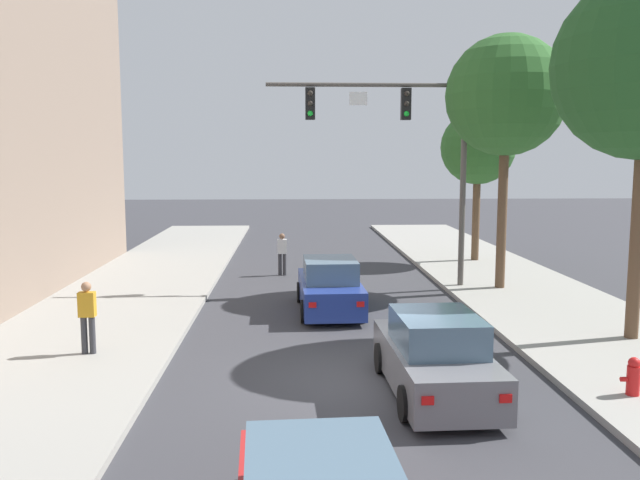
{
  "coord_description": "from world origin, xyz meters",
  "views": [
    {
      "loc": [
        -1.29,
        -12.79,
        4.52
      ],
      "look_at": [
        -0.38,
        7.37,
        2.0
      ],
      "focal_mm": 36.78,
      "sensor_mm": 36.0,
      "label": 1
    }
  ],
  "objects_px": {
    "pedestrian_crossing_road": "(282,252)",
    "street_tree_second": "(506,96)",
    "fire_hydrant": "(633,376)",
    "traffic_signal_mast": "(408,133)",
    "street_tree_third": "(478,148)",
    "car_lead_blue": "(330,288)",
    "pedestrian_sidewalk_left_walker": "(87,314)",
    "car_following_grey": "(435,358)"
  },
  "relations": [
    {
      "from": "street_tree_second",
      "to": "traffic_signal_mast",
      "type": "bearing_deg",
      "value": 171.24
    },
    {
      "from": "fire_hydrant",
      "to": "street_tree_second",
      "type": "relative_size",
      "value": 0.09
    },
    {
      "from": "pedestrian_crossing_road",
      "to": "car_following_grey",
      "type": "bearing_deg",
      "value": -76.74
    },
    {
      "from": "car_lead_blue",
      "to": "fire_hydrant",
      "type": "distance_m",
      "value": 9.16
    },
    {
      "from": "pedestrian_crossing_road",
      "to": "street_tree_third",
      "type": "xyz_separation_m",
      "value": [
        8.31,
        2.59,
        4.04
      ]
    },
    {
      "from": "pedestrian_sidewalk_left_walker",
      "to": "fire_hydrant",
      "type": "height_order",
      "value": "pedestrian_sidewalk_left_walker"
    },
    {
      "from": "pedestrian_crossing_road",
      "to": "fire_hydrant",
      "type": "height_order",
      "value": "pedestrian_crossing_road"
    },
    {
      "from": "fire_hydrant",
      "to": "street_tree_second",
      "type": "bearing_deg",
      "value": 85.67
    },
    {
      "from": "car_lead_blue",
      "to": "fire_hydrant",
      "type": "height_order",
      "value": "car_lead_blue"
    },
    {
      "from": "pedestrian_crossing_road",
      "to": "street_tree_second",
      "type": "relative_size",
      "value": 0.19
    },
    {
      "from": "car_lead_blue",
      "to": "street_tree_second",
      "type": "height_order",
      "value": "street_tree_second"
    },
    {
      "from": "traffic_signal_mast",
      "to": "car_lead_blue",
      "type": "height_order",
      "value": "traffic_signal_mast"
    },
    {
      "from": "pedestrian_crossing_road",
      "to": "traffic_signal_mast",
      "type": "bearing_deg",
      "value": -34.93
    },
    {
      "from": "pedestrian_crossing_road",
      "to": "fire_hydrant",
      "type": "xyz_separation_m",
      "value": [
        6.68,
        -13.7,
        -0.41
      ]
    },
    {
      "from": "street_tree_third",
      "to": "fire_hydrant",
      "type": "bearing_deg",
      "value": -95.72
    },
    {
      "from": "pedestrian_crossing_road",
      "to": "street_tree_second",
      "type": "distance_m",
      "value": 9.97
    },
    {
      "from": "pedestrian_sidewalk_left_walker",
      "to": "street_tree_second",
      "type": "bearing_deg",
      "value": 31.33
    },
    {
      "from": "traffic_signal_mast",
      "to": "car_following_grey",
      "type": "xyz_separation_m",
      "value": [
        -1.21,
        -10.09,
        -4.63
      ]
    },
    {
      "from": "traffic_signal_mast",
      "to": "car_lead_blue",
      "type": "bearing_deg",
      "value": -131.79
    },
    {
      "from": "traffic_signal_mast",
      "to": "pedestrian_sidewalk_left_walker",
      "type": "xyz_separation_m",
      "value": [
        -8.53,
        -7.6,
        -4.29
      ]
    },
    {
      "from": "car_lead_blue",
      "to": "pedestrian_crossing_road",
      "type": "xyz_separation_m",
      "value": [
        -1.48,
        6.16,
        0.19
      ]
    },
    {
      "from": "car_lead_blue",
      "to": "street_tree_third",
      "type": "xyz_separation_m",
      "value": [
        6.83,
        8.75,
        4.23
      ]
    },
    {
      "from": "car_lead_blue",
      "to": "street_tree_second",
      "type": "relative_size",
      "value": 0.51
    },
    {
      "from": "car_lead_blue",
      "to": "street_tree_second",
      "type": "distance_m",
      "value": 8.76
    },
    {
      "from": "car_following_grey",
      "to": "pedestrian_sidewalk_left_walker",
      "type": "xyz_separation_m",
      "value": [
        -7.31,
        2.5,
        0.34
      ]
    },
    {
      "from": "street_tree_second",
      "to": "street_tree_third",
      "type": "height_order",
      "value": "street_tree_second"
    },
    {
      "from": "traffic_signal_mast",
      "to": "pedestrian_crossing_road",
      "type": "height_order",
      "value": "traffic_signal_mast"
    },
    {
      "from": "pedestrian_sidewalk_left_walker",
      "to": "pedestrian_crossing_road",
      "type": "relative_size",
      "value": 1.0
    },
    {
      "from": "traffic_signal_mast",
      "to": "pedestrian_sidewalk_left_walker",
      "type": "relative_size",
      "value": 4.57
    },
    {
      "from": "street_tree_third",
      "to": "street_tree_second",
      "type": "bearing_deg",
      "value": -98.03
    },
    {
      "from": "traffic_signal_mast",
      "to": "car_following_grey",
      "type": "distance_m",
      "value": 11.17
    },
    {
      "from": "pedestrian_sidewalk_left_walker",
      "to": "fire_hydrant",
      "type": "distance_m",
      "value": 11.35
    },
    {
      "from": "pedestrian_sidewalk_left_walker",
      "to": "street_tree_third",
      "type": "height_order",
      "value": "street_tree_third"
    },
    {
      "from": "car_following_grey",
      "to": "street_tree_third",
      "type": "height_order",
      "value": "street_tree_third"
    },
    {
      "from": "car_following_grey",
      "to": "car_lead_blue",
      "type": "bearing_deg",
      "value": 103.03
    },
    {
      "from": "traffic_signal_mast",
      "to": "street_tree_third",
      "type": "xyz_separation_m",
      "value": [
        4.01,
        5.6,
        -0.4
      ]
    },
    {
      "from": "street_tree_third",
      "to": "pedestrian_sidewalk_left_walker",
      "type": "bearing_deg",
      "value": -133.54
    },
    {
      "from": "fire_hydrant",
      "to": "street_tree_second",
      "type": "xyz_separation_m",
      "value": [
        0.77,
        10.21,
        6.04
      ]
    },
    {
      "from": "street_tree_second",
      "to": "car_following_grey",
      "type": "bearing_deg",
      "value": -114.43
    },
    {
      "from": "fire_hydrant",
      "to": "traffic_signal_mast",
      "type": "bearing_deg",
      "value": 102.53
    },
    {
      "from": "pedestrian_crossing_road",
      "to": "fire_hydrant",
      "type": "distance_m",
      "value": 15.24
    },
    {
      "from": "car_lead_blue",
      "to": "pedestrian_sidewalk_left_walker",
      "type": "xyz_separation_m",
      "value": [
        -5.71,
        -4.44,
        0.34
      ]
    }
  ]
}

